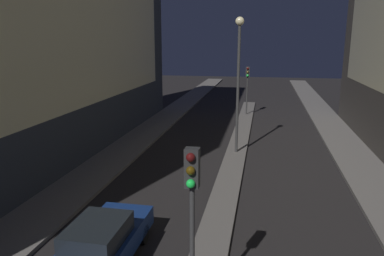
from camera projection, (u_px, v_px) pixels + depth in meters
median_strip at (237, 150)px, 22.88m from camera, size 1.19×35.62×0.15m
traffic_light_near at (192, 196)px, 8.35m from camera, size 0.32×0.42×4.20m
traffic_light_mid at (247, 79)px, 32.75m from camera, size 0.32×0.42×4.20m
street_lamp at (239, 65)px, 21.09m from camera, size 0.48×0.48×7.73m
car_left_lane at (102, 243)px, 11.11m from camera, size 1.76×4.59×1.53m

